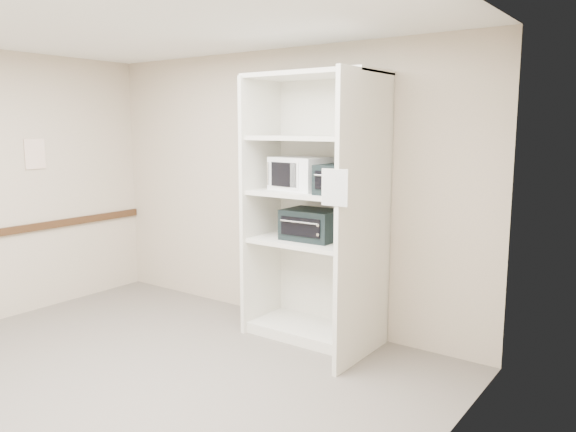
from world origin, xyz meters
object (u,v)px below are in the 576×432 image
Objects in this scene: microwave at (301,174)px; toaster_oven_upper at (344,180)px; toaster_oven_lower at (312,225)px; shelving_unit at (319,218)px.

toaster_oven_upper is (0.52, -0.11, -0.02)m from microwave.
toaster_oven_upper is 0.89× the size of toaster_oven_lower.
shelving_unit is 5.40× the size of toaster_oven_upper.
microwave is (-0.23, 0.05, 0.39)m from shelving_unit.
microwave is at bearing 168.82° from toaster_oven_upper.
toaster_oven_lower is (-0.39, 0.10, -0.44)m from toaster_oven_upper.
toaster_oven_upper is at bearing -4.42° from microwave.
toaster_oven_upper is at bearing -14.93° from toaster_oven_lower.
shelving_unit is 0.46m from microwave.
shelving_unit is 4.77× the size of microwave.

